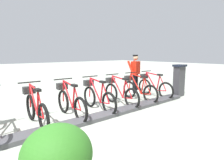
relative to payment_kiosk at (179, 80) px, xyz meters
The scene contains 10 objects.
ground_plane 4.83m from the payment_kiosk, 90.64° to the left, with size 60.00×60.00×0.00m, color #A2AA9D.
dock_rail_base 4.83m from the payment_kiosk, 90.64° to the left, with size 0.44×8.97×0.10m, color #47474C.
payment_kiosk is the anchor object (origin of this frame).
bike_docked_0 1.09m from the payment_kiosk, 57.53° to the left, with size 1.72×0.54×1.02m.
bike_docked_1 1.91m from the payment_kiosk, 72.44° to the left, with size 1.72×0.54×1.02m.
bike_docked_2 2.78m from the payment_kiosk, 78.11° to the left, with size 1.72×0.54×1.02m.
bike_docked_3 3.68m from the payment_kiosk, 81.03° to the left, with size 1.72×0.54×1.02m.
bike_docked_4 4.57m from the payment_kiosk, 82.81° to the left, with size 1.72×0.54×1.02m.
bike_docked_5 5.47m from the payment_kiosk, 84.00° to the left, with size 1.72×0.54×1.02m.
worker_near_rack 1.82m from the payment_kiosk, 29.11° to the left, with size 0.52×0.69×1.66m.
Camera 1 is at (-3.81, 1.96, 1.72)m, focal length 29.33 mm.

